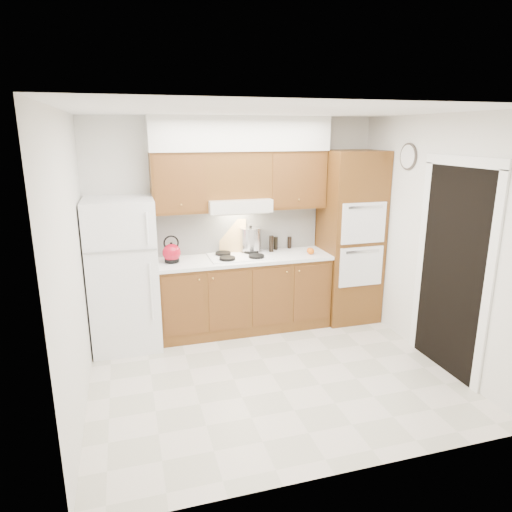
{
  "coord_description": "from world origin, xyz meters",
  "views": [
    {
      "loc": [
        -1.33,
        -4.02,
        2.42
      ],
      "look_at": [
        -0.04,
        0.45,
        1.15
      ],
      "focal_mm": 32.0,
      "sensor_mm": 36.0,
      "label": 1
    }
  ],
  "objects_px": {
    "kettle": "(172,253)",
    "stock_pot": "(251,239)",
    "oven_cabinet": "(350,237)",
    "fridge": "(123,274)"
  },
  "relations": [
    {
      "from": "kettle",
      "to": "stock_pot",
      "type": "xyz_separation_m",
      "value": [
        1.01,
        0.2,
        0.05
      ]
    },
    {
      "from": "oven_cabinet",
      "to": "fridge",
      "type": "bearing_deg",
      "value": -179.3
    },
    {
      "from": "fridge",
      "to": "kettle",
      "type": "bearing_deg",
      "value": 5.22
    },
    {
      "from": "fridge",
      "to": "oven_cabinet",
      "type": "xyz_separation_m",
      "value": [
        2.85,
        0.03,
        0.24
      ]
    },
    {
      "from": "oven_cabinet",
      "to": "kettle",
      "type": "relative_size",
      "value": 10.27
    },
    {
      "from": "fridge",
      "to": "stock_pot",
      "type": "height_order",
      "value": "fridge"
    },
    {
      "from": "kettle",
      "to": "stock_pot",
      "type": "bearing_deg",
      "value": 2.1
    },
    {
      "from": "fridge",
      "to": "oven_cabinet",
      "type": "bearing_deg",
      "value": 0.7
    },
    {
      "from": "oven_cabinet",
      "to": "kettle",
      "type": "height_order",
      "value": "oven_cabinet"
    },
    {
      "from": "oven_cabinet",
      "to": "stock_pot",
      "type": "relative_size",
      "value": 7.9
    }
  ]
}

